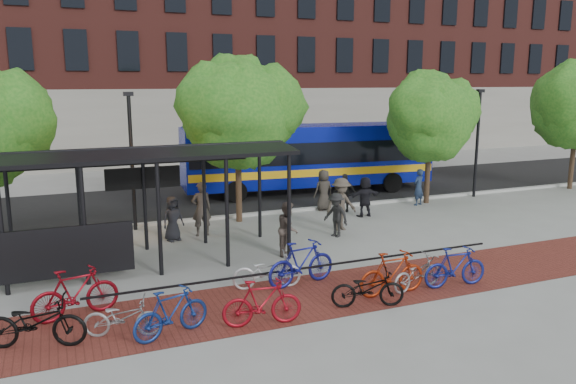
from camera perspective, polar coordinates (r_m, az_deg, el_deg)
name	(u,v)px	position (r m, az deg, el deg)	size (l,w,h in m)	color
ground	(345,234)	(20.71, 5.81, -4.26)	(160.00, 160.00, 0.00)	#9E9E99
asphalt_street	(268,194)	(27.80, -2.03, -0.20)	(160.00, 8.00, 0.01)	black
curb	(301,210)	(24.17, 1.31, -1.81)	(160.00, 0.25, 0.12)	#B7B7B2
brick_strip	(368,287)	(15.63, 8.08, -9.53)	(24.00, 3.00, 0.01)	maroon
bike_rack_rail	(310,283)	(15.80, 2.28, -9.19)	(12.00, 0.05, 0.95)	black
building_brick	(304,25)	(47.92, 1.65, 16.61)	(55.00, 14.00, 20.00)	maroon
bus_shelter	(110,168)	(17.28, -17.64, 2.34)	(10.60, 3.07, 3.60)	black
tree_b	(239,109)	(21.93, -4.97, 8.44)	(5.15, 4.20, 6.47)	#382619
tree_c	(431,114)	(26.13, 14.36, 7.69)	(4.66, 3.80, 5.92)	#382619
lamp_post_left	(132,157)	(21.45, -15.59, 3.41)	(0.35, 0.20, 5.12)	black
lamp_post_right	(477,140)	(28.25, 18.68, 5.03)	(0.35, 0.20, 5.12)	black
bus	(309,154)	(28.01, 2.10, 3.88)	(12.64, 3.92, 3.36)	#081496
bike_0	(35,322)	(13.15, -24.32, -11.97)	(0.74, 2.11, 1.11)	black
bike_1	(75,293)	(14.30, -20.79, -9.57)	(0.58, 2.04, 1.22)	maroon
bike_2	(123,317)	(13.05, -16.45, -12.09)	(0.59, 1.70, 0.89)	gray
bike_3	(171,313)	(12.76, -11.78, -11.91)	(0.52, 1.83, 1.10)	navy
bike_5	(262,303)	(13.02, -2.65, -11.17)	(0.52, 1.84, 1.11)	maroon
bike_6	(267,271)	(15.25, -2.17, -8.01)	(0.65, 1.86, 0.98)	#BBBBBE
bike_7	(301,263)	(15.44, 1.37, -7.22)	(0.59, 2.08, 1.25)	navy
bike_8	(368,288)	(14.18, 8.10, -9.66)	(0.64, 1.83, 0.96)	black
bike_9	(392,273)	(15.00, 10.55, -8.12)	(0.55, 1.96, 1.18)	#9F2A0E
bike_10	(417,273)	(15.57, 13.00, -8.01)	(0.61, 1.74, 0.91)	#999A9C
bike_11	(455,267)	(15.97, 16.63, -7.31)	(0.53, 1.87, 1.12)	navy
pedestrian_0	(173,218)	(19.99, -11.63, -2.65)	(0.78, 0.50, 1.59)	black
pedestrian_1	(201,209)	(20.40, -8.79, -1.70)	(0.72, 0.47, 1.98)	#3D3631
pedestrian_3	(341,204)	(21.01, 5.40, -1.24)	(1.28, 0.74, 1.98)	#4C4338
pedestrian_4	(344,193)	(24.09, 5.75, -0.06)	(0.96, 0.40, 1.64)	#242424
pedestrian_5	(365,197)	(23.28, 7.81, -0.48)	(1.54, 0.49, 1.66)	black
pedestrian_6	(324,190)	(24.23, 3.64, 0.20)	(0.86, 0.56, 1.77)	#38332D
pedestrian_7	(418,187)	(25.85, 13.11, 0.49)	(0.60, 0.39, 1.65)	#20304C
pedestrian_8	(288,228)	(17.96, 0.01, -3.73)	(0.85, 0.66, 1.75)	brown
pedestrian_9	(336,215)	(20.16, 4.90, -2.34)	(1.03, 0.59, 1.59)	black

